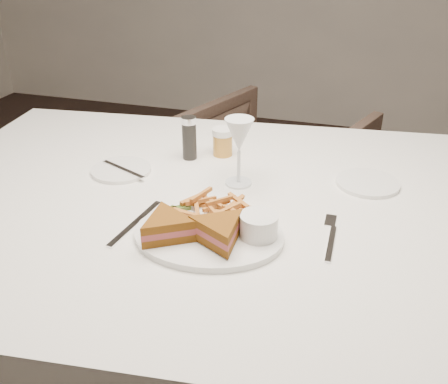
% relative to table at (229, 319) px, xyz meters
% --- Properties ---
extents(ground, '(5.00, 5.00, 0.00)m').
position_rel_table_xyz_m(ground, '(-0.28, 0.12, -0.38)').
color(ground, black).
rests_on(ground, ground).
extents(table, '(1.74, 1.26, 0.75)m').
position_rel_table_xyz_m(table, '(0.00, 0.00, 0.00)').
color(table, silver).
rests_on(table, ground).
extents(chair_far, '(0.88, 0.85, 0.71)m').
position_rel_table_xyz_m(chair_far, '(-0.09, 0.94, -0.02)').
color(chair_far, '#4D392F').
rests_on(chair_far, ground).
extents(table_setting, '(0.80, 0.60, 0.18)m').
position_rel_table_xyz_m(table_setting, '(-0.01, -0.07, 0.41)').
color(table_setting, white).
rests_on(table_setting, table).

